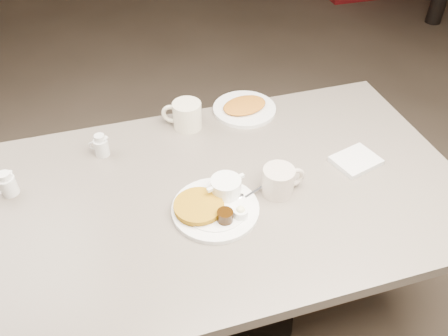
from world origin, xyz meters
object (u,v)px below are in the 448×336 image
object	(u,v)px
coffee_mug_far	(186,115)
creamer_left	(7,184)
diner_table	(226,225)
coffee_mug_near	(279,180)
main_plate	(215,203)
hash_plate	(244,108)
creamer_right	(101,146)

from	to	relation	value
coffee_mug_far	creamer_left	distance (m)	0.63
diner_table	coffee_mug_near	bearing A→B (deg)	-20.80
main_plate	hash_plate	xyz separation A→B (m)	(0.25, 0.46, -0.01)
creamer_right	hash_plate	world-z (taller)	creamer_right
diner_table	creamer_left	size ratio (longest dim) A/B	18.75
coffee_mug_near	diner_table	bearing A→B (deg)	159.20
diner_table	creamer_right	bearing A→B (deg)	141.16
main_plate	hash_plate	distance (m)	0.52
coffee_mug_near	creamer_left	world-z (taller)	coffee_mug_near
diner_table	coffee_mug_far	world-z (taller)	coffee_mug_far
coffee_mug_near	creamer_right	xyz separation A→B (m)	(-0.50, 0.34, -0.01)
diner_table	main_plate	xyz separation A→B (m)	(-0.05, -0.07, 0.19)
creamer_left	creamer_right	xyz separation A→B (m)	(0.29, 0.11, 0.00)
main_plate	coffee_mug_far	bearing A→B (deg)	88.28
coffee_mug_far	coffee_mug_near	bearing A→B (deg)	-64.84
coffee_mug_far	creamer_right	distance (m)	0.32
diner_table	hash_plate	bearing A→B (deg)	63.71
diner_table	main_plate	bearing A→B (deg)	-127.12
coffee_mug_far	diner_table	bearing A→B (deg)	-83.32
coffee_mug_near	creamer_right	world-z (taller)	coffee_mug_near
coffee_mug_far	hash_plate	world-z (taller)	coffee_mug_far
diner_table	coffee_mug_near	distance (m)	0.27
coffee_mug_far	creamer_right	world-z (taller)	coffee_mug_far
coffee_mug_near	coffee_mug_far	size ratio (longest dim) A/B	0.88
creamer_right	coffee_mug_far	bearing A→B (deg)	13.14
coffee_mug_far	creamer_left	size ratio (longest dim) A/B	1.97
main_plate	creamer_right	bearing A→B (deg)	129.93
coffee_mug_near	coffee_mug_far	bearing A→B (deg)	115.16
main_plate	coffee_mug_near	xyz separation A→B (m)	(0.21, 0.01, 0.02)
coffee_mug_far	creamer_left	xyz separation A→B (m)	(-0.60, -0.18, -0.01)
coffee_mug_near	hash_plate	bearing A→B (deg)	84.85
diner_table	hash_plate	distance (m)	0.47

